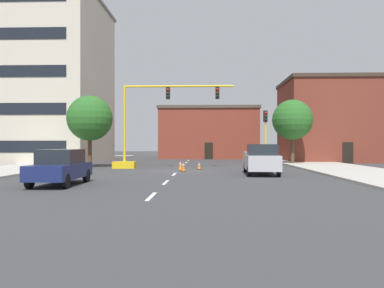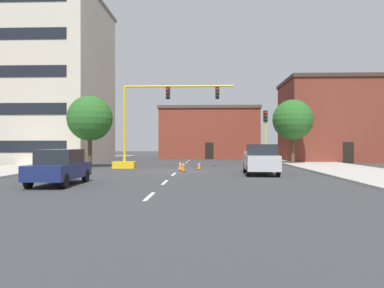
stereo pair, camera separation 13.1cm
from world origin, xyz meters
name	(u,v)px [view 1 (the left image)]	position (x,y,z in m)	size (l,w,h in m)	color
ground_plane	(177,171)	(0.00, 0.00, 0.00)	(160.00, 160.00, 0.00)	#38383A
sidewalk_left	(51,164)	(-12.64, 8.00, 0.07)	(6.00, 56.00, 0.14)	#B2ADA3
sidewalk_right	(319,165)	(12.64, 8.00, 0.07)	(6.00, 56.00, 0.14)	#B2ADA3
lane_stripe_seg_0	(151,196)	(0.00, -14.00, 0.00)	(0.16, 2.40, 0.01)	silver
lane_stripe_seg_1	(166,182)	(0.00, -8.50, 0.00)	(0.16, 2.40, 0.01)	silver
lane_stripe_seg_2	(174,174)	(0.00, -3.00, 0.00)	(0.16, 2.40, 0.01)	silver
lane_stripe_seg_3	(180,169)	(0.00, 2.50, 0.00)	(0.16, 2.40, 0.01)	silver
lane_stripe_seg_4	(183,165)	(0.00, 8.00, 0.00)	(0.16, 2.40, 0.01)	silver
lane_stripe_seg_5	(186,162)	(0.00, 13.50, 0.00)	(0.16, 2.40, 0.01)	silver
lane_stripe_seg_6	(188,160)	(0.00, 19.00, 0.00)	(0.16, 2.40, 0.01)	silver
building_tall_left	(35,81)	(-16.90, 14.31, 9.00)	(14.99, 14.28, 17.99)	beige
building_brick_center	(209,133)	(2.51, 26.79, 3.58)	(13.72, 8.45, 7.13)	brown
building_row_right	(333,121)	(16.82, 17.14, 4.70)	(11.36, 9.91, 9.39)	brown
traffic_signal_gantry	(140,140)	(-3.30, 3.31, 2.29)	(9.92, 1.20, 6.83)	yellow
traffic_light_pole_right	(265,126)	(7.09, 4.15, 3.53)	(0.32, 0.47, 4.80)	yellow
tree_left_near	(90,118)	(-7.86, 4.48, 4.20)	(3.89, 3.89, 6.16)	#4C3823
tree_right_mid	(292,120)	(10.58, 9.81, 4.36)	(3.93, 3.93, 6.34)	#4C3823
pickup_truck_silver	(261,160)	(5.73, -2.85, 0.97)	(2.21, 5.48, 1.99)	#BCBCC1
sedan_navy_near_left	(60,167)	(-5.00, -10.01, 0.89)	(1.87, 4.50, 1.74)	navy
traffic_cone_roadside_a	(180,165)	(0.15, 1.04, 0.37)	(0.36, 0.36, 0.74)	black
traffic_cone_roadside_b	(183,166)	(0.48, -0.62, 0.38)	(0.36, 0.36, 0.78)	black
traffic_cone_roadside_c	(199,166)	(1.58, 1.92, 0.29)	(0.36, 0.36, 0.60)	black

